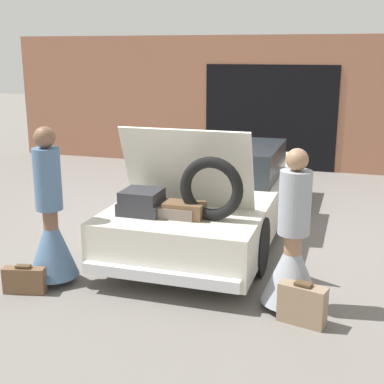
{
  "coord_description": "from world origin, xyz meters",
  "views": [
    {
      "loc": [
        1.8,
        -7.11,
        2.5
      ],
      "look_at": [
        0.0,
        -1.32,
        0.88
      ],
      "focal_mm": 50.0,
      "sensor_mm": 36.0,
      "label": 1
    }
  ],
  "objects": [
    {
      "name": "person_right",
      "position": [
        1.29,
        -2.17,
        0.58
      ],
      "size": [
        0.59,
        0.59,
        1.62
      ],
      "rotation": [
        0.0,
        0.0,
        1.46
      ],
      "color": "#997051",
      "rests_on": "ground_plane"
    },
    {
      "name": "ground_plane",
      "position": [
        0.0,
        0.0,
        0.0
      ],
      "size": [
        40.0,
        40.0,
        0.0
      ],
      "primitive_type": "plane",
      "color": "slate"
    },
    {
      "name": "suitcase_beside_left_person",
      "position": [
        -1.44,
        -2.66,
        0.14
      ],
      "size": [
        0.46,
        0.22,
        0.31
      ],
      "color": "brown",
      "rests_on": "ground_plane"
    },
    {
      "name": "car",
      "position": [
        0.0,
        -0.01,
        0.55
      ],
      "size": [
        1.82,
        4.88,
        1.67
      ],
      "color": "silver",
      "rests_on": "ground_plane"
    },
    {
      "name": "garage_wall_back",
      "position": [
        0.0,
        4.31,
        1.39
      ],
      "size": [
        12.0,
        0.14,
        2.8
      ],
      "color": "#9E664C",
      "rests_on": "ground_plane"
    },
    {
      "name": "suitcase_beside_right_person",
      "position": [
        1.44,
        -2.45,
        0.19
      ],
      "size": [
        0.47,
        0.27,
        0.41
      ],
      "color": "#8C7259",
      "rests_on": "ground_plane"
    },
    {
      "name": "person_left",
      "position": [
        -1.29,
        -2.32,
        0.63
      ],
      "size": [
        0.55,
        0.55,
        1.74
      ],
      "rotation": [
        0.0,
        0.0,
        -1.67
      ],
      "color": "brown",
      "rests_on": "ground_plane"
    }
  ]
}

